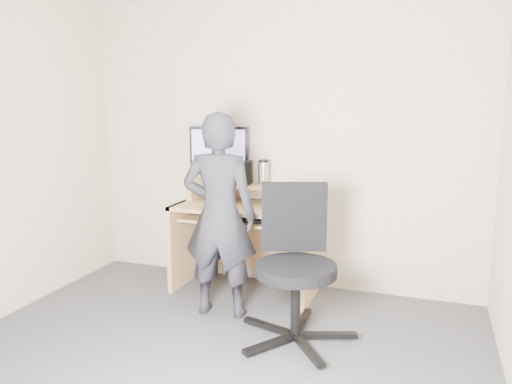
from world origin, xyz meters
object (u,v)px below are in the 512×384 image
Objects in this scene: monitor at (219,149)px; office_chair at (295,258)px; desk at (249,227)px; person at (220,216)px.

monitor is 1.40m from office_chair.
desk is 0.64m from person.
desk is 0.77× the size of person.
desk is 0.99m from office_chair.
monitor is (-0.30, 0.07, 0.66)m from desk.
desk is 0.72m from monitor.
office_chair is at bearing 158.05° from person.
person is (0.29, -0.67, -0.43)m from monitor.
desk is at bearing -97.76° from person.
office_chair is 0.67× the size of person.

